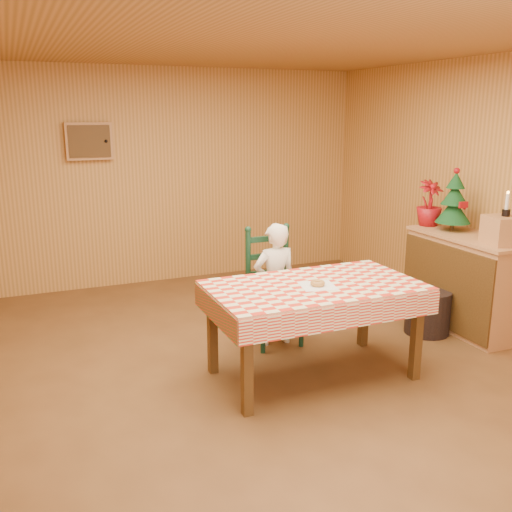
{
  "coord_description": "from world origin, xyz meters",
  "views": [
    {
      "loc": [
        -1.73,
        -3.88,
        2.07
      ],
      "look_at": [
        0.0,
        0.2,
        0.95
      ],
      "focal_mm": 40.0,
      "sensor_mm": 36.0,
      "label": 1
    }
  ],
  "objects_px": {
    "seated_child": "(275,284)",
    "christmas_tree": "(454,202)",
    "dining_table": "(314,294)",
    "storage_bin": "(428,312)",
    "crate": "(504,230)",
    "shelf_unit": "(465,282)",
    "ladder_chair": "(272,289)"
  },
  "relations": [
    {
      "from": "dining_table",
      "to": "christmas_tree",
      "type": "relative_size",
      "value": 2.67
    },
    {
      "from": "seated_child",
      "to": "storage_bin",
      "type": "bearing_deg",
      "value": 166.39
    },
    {
      "from": "dining_table",
      "to": "storage_bin",
      "type": "height_order",
      "value": "dining_table"
    },
    {
      "from": "storage_bin",
      "to": "crate",
      "type": "bearing_deg",
      "value": -43.83
    },
    {
      "from": "ladder_chair",
      "to": "shelf_unit",
      "type": "distance_m",
      "value": 1.92
    },
    {
      "from": "ladder_chair",
      "to": "seated_child",
      "type": "distance_m",
      "value": 0.08
    },
    {
      "from": "ladder_chair",
      "to": "seated_child",
      "type": "xyz_separation_m",
      "value": [
        -0.0,
        -0.06,
        0.06
      ]
    },
    {
      "from": "storage_bin",
      "to": "shelf_unit",
      "type": "bearing_deg",
      "value": -1.37
    },
    {
      "from": "ladder_chair",
      "to": "crate",
      "type": "relative_size",
      "value": 3.6
    },
    {
      "from": "ladder_chair",
      "to": "crate",
      "type": "height_order",
      "value": "crate"
    },
    {
      "from": "shelf_unit",
      "to": "ladder_chair",
      "type": "bearing_deg",
      "value": 167.39
    },
    {
      "from": "christmas_tree",
      "to": "storage_bin",
      "type": "xyz_separation_m",
      "value": [
        -0.43,
        -0.24,
        -1.0
      ]
    },
    {
      "from": "ladder_chair",
      "to": "crate",
      "type": "distance_m",
      "value": 2.13
    },
    {
      "from": "dining_table",
      "to": "crate",
      "type": "distance_m",
      "value": 1.92
    },
    {
      "from": "crate",
      "to": "storage_bin",
      "type": "relative_size",
      "value": 0.71
    },
    {
      "from": "dining_table",
      "to": "shelf_unit",
      "type": "height_order",
      "value": "shelf_unit"
    },
    {
      "from": "shelf_unit",
      "to": "storage_bin",
      "type": "relative_size",
      "value": 2.93
    },
    {
      "from": "dining_table",
      "to": "shelf_unit",
      "type": "bearing_deg",
      "value": 11.09
    },
    {
      "from": "dining_table",
      "to": "christmas_tree",
      "type": "height_order",
      "value": "christmas_tree"
    },
    {
      "from": "storage_bin",
      "to": "seated_child",
      "type": "bearing_deg",
      "value": 166.39
    },
    {
      "from": "crate",
      "to": "christmas_tree",
      "type": "xyz_separation_m",
      "value": [
        -0.0,
        0.65,
        0.16
      ]
    },
    {
      "from": "crate",
      "to": "storage_bin",
      "type": "distance_m",
      "value": 1.03
    },
    {
      "from": "crate",
      "to": "shelf_unit",
      "type": "bearing_deg",
      "value": 91.23
    },
    {
      "from": "christmas_tree",
      "to": "dining_table",
      "type": "bearing_deg",
      "value": -161.86
    },
    {
      "from": "ladder_chair",
      "to": "christmas_tree",
      "type": "distance_m",
      "value": 2.02
    },
    {
      "from": "seated_child",
      "to": "shelf_unit",
      "type": "xyz_separation_m",
      "value": [
        1.87,
        -0.36,
        -0.1
      ]
    },
    {
      "from": "seated_child",
      "to": "ladder_chair",
      "type": "bearing_deg",
      "value": -90.0
    },
    {
      "from": "crate",
      "to": "ladder_chair",
      "type": "bearing_deg",
      "value": 156.48
    },
    {
      "from": "dining_table",
      "to": "ladder_chair",
      "type": "bearing_deg",
      "value": 90.0
    },
    {
      "from": "seated_child",
      "to": "christmas_tree",
      "type": "relative_size",
      "value": 1.81
    },
    {
      "from": "seated_child",
      "to": "christmas_tree",
      "type": "distance_m",
      "value": 1.99
    },
    {
      "from": "shelf_unit",
      "to": "crate",
      "type": "distance_m",
      "value": 0.71
    }
  ]
}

